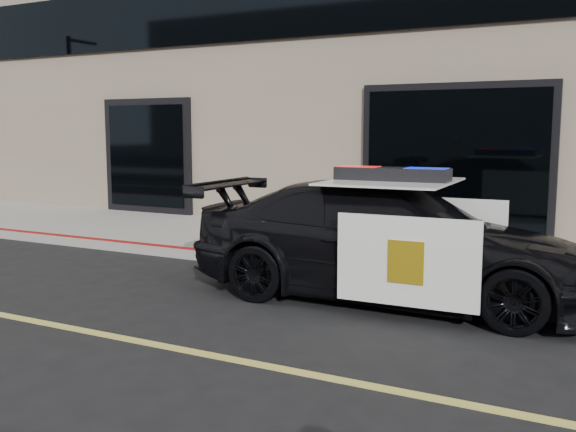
% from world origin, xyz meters
% --- Properties ---
extents(ground, '(120.00, 120.00, 0.00)m').
position_xyz_m(ground, '(0.00, 0.00, 0.00)').
color(ground, black).
rests_on(ground, ground).
extents(sidewalk_n, '(60.00, 3.50, 0.15)m').
position_xyz_m(sidewalk_n, '(0.00, 5.25, 0.07)').
color(sidewalk_n, gray).
rests_on(sidewalk_n, ground).
extents(police_car, '(2.42, 5.02, 1.60)m').
position_xyz_m(police_car, '(-0.76, 2.69, 0.72)').
color(police_car, black).
rests_on(police_car, ground).
extents(fire_hydrant, '(0.36, 0.50, 0.79)m').
position_xyz_m(fire_hydrant, '(-3.05, 4.41, 0.52)').
color(fire_hydrant, white).
rests_on(fire_hydrant, sidewalk_n).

